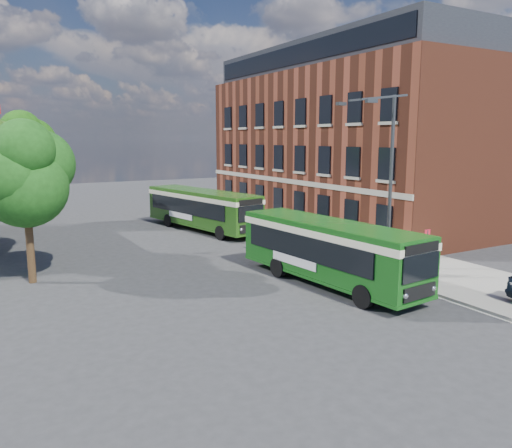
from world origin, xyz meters
TOP-DOWN VIEW (x-y plane):
  - ground at (0.00, 0.00)m, footprint 120.00×120.00m
  - pavement at (7.00, 8.00)m, footprint 6.00×48.00m
  - kerb_line at (3.95, 8.00)m, footprint 0.12×48.00m
  - brick_office at (14.00, 12.00)m, footprint 12.10×26.00m
  - street_lamp at (4.84, -2.00)m, footprint 2.96×2.38m
  - bus_stop_sign at (5.60, -4.20)m, footprint 0.35×0.08m
  - bus_front at (1.00, -2.43)m, footprint 3.53×10.66m
  - bus_rear at (1.48, 13.67)m, footprint 4.72×11.86m
  - pedestrian_a at (4.60, -3.51)m, footprint 0.80×0.65m
  - pedestrian_b at (5.39, -3.70)m, footprint 1.10×0.98m
  - tree_left at (-11.17, 4.78)m, footprint 4.60×4.37m
  - tree_right at (-9.81, 22.80)m, footprint 5.35×5.08m

SIDE VIEW (x-z plane):
  - ground at x=0.00m, z-range 0.00..0.00m
  - kerb_line at x=3.95m, z-range 0.00..0.01m
  - pavement at x=7.00m, z-range 0.00..0.15m
  - pedestrian_b at x=5.39m, z-range 0.15..2.01m
  - pedestrian_a at x=4.60m, z-range 0.15..2.06m
  - bus_stop_sign at x=5.60m, z-range 0.25..2.77m
  - bus_front at x=1.00m, z-range 0.32..3.34m
  - bus_rear at x=1.48m, z-range 0.32..3.34m
  - street_lamp at x=4.84m, z-range 0.29..9.29m
  - tree_left at x=-11.17m, z-range 1.38..9.15m
  - tree_right at x=-9.81m, z-range 1.61..10.64m
  - brick_office at x=14.00m, z-range -0.13..14.07m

